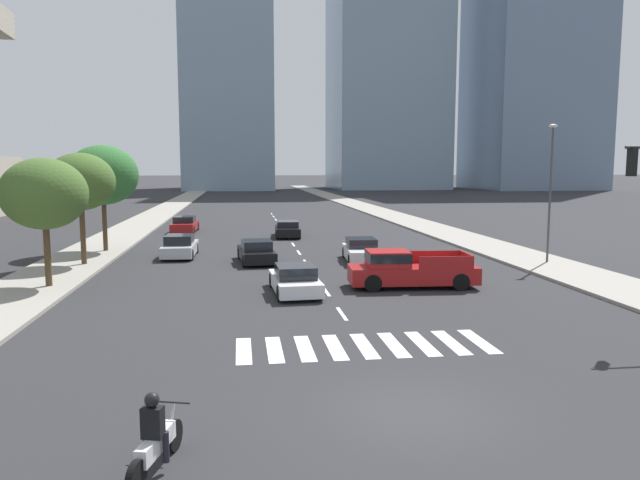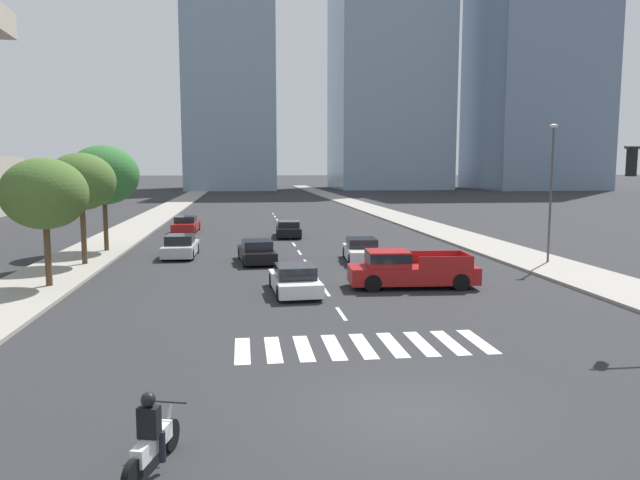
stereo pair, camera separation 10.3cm
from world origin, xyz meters
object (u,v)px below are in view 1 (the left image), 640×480
Objects in this scene: sedan_silver_1 at (180,247)px; sedan_black_2 at (288,229)px; sedan_red_0 at (185,225)px; sedan_white_4 at (295,280)px; motorcycle_lead at (155,441)px; pickup_truck at (407,269)px; street_tree_nearest at (44,194)px; street_tree_second at (80,182)px; sedan_white_3 at (362,251)px; street_tree_third at (103,175)px; sedan_black_5 at (256,252)px; street_lamp_east at (551,183)px.

sedan_silver_1 reaches higher than sedan_black_2.
sedan_white_4 is (6.81, -25.43, -0.04)m from sedan_red_0.
pickup_truck is (8.85, 15.24, 0.23)m from motorcycle_lead.
sedan_silver_1 is 0.79× the size of street_tree_nearest.
pickup_truck is 17.94m from street_tree_second.
motorcycle_lead is 18.68m from street_tree_nearest.
pickup_truck reaches higher than sedan_white_3.
street_tree_nearest is (-15.24, -5.88, 3.58)m from sedan_white_3.
street_tree_third reaches higher than street_tree_second.
sedan_red_0 is at bearing 80.53° from street_tree_nearest.
motorcycle_lead is 24.38m from street_tree_second.
motorcycle_lead is 0.48× the size of sedan_black_5.
pickup_truck is at bearing -132.86° from sedan_silver_1.
pickup_truck reaches higher than sedan_silver_1.
street_lamp_east reaches higher than sedan_red_0.
sedan_white_3 is 0.59× the size of street_lamp_east.
sedan_black_5 is 10.09m from street_tree_second.
street_tree_second is (-15.24, 0.18, 3.96)m from sedan_white_3.
sedan_white_3 is 10.95m from street_lamp_east.
street_lamp_east reaches higher than street_tree_second.
sedan_white_3 reaches higher than sedan_black_5.
pickup_truck reaches higher than sedan_black_5.
pickup_truck is at bearing -151.50° from street_lamp_east.
street_tree_third is at bearing 65.13° from sedan_silver_1.
street_lamp_east is (9.92, -2.50, 3.89)m from sedan_white_3.
sedan_black_2 is 22.38m from street_tree_nearest.
street_tree_second is (-15.71, 7.82, 3.75)m from pickup_truck.
sedan_black_5 is 0.60× the size of street_lamp_east.
sedan_silver_1 is at bearing -26.53° from street_tree_third.
sedan_red_0 is at bearing 71.81° from street_tree_third.
street_tree_second is (-4.79, -2.91, 3.95)m from sedan_silver_1.
sedan_white_4 is 8.69m from sedan_black_5.
sedan_black_5 is at bearing -89.72° from sedan_white_3.
street_tree_nearest is (-3.85, -23.09, 3.58)m from sedan_red_0.
sedan_black_2 is 20.91m from sedan_white_4.
pickup_truck is at bearing 7.25° from sedan_white_3.
sedan_black_2 is (5.16, 35.52, -0.00)m from motorcycle_lead.
street_tree_second is at bearing 170.06° from sedan_red_0.
street_tree_second is (-25.16, 2.68, 0.07)m from street_lamp_east.
sedan_white_3 is 15.75m from street_tree_second.
sedan_red_0 is 0.75× the size of street_tree_second.
motorcycle_lead is 0.29× the size of street_lamp_east.
sedan_white_4 is (3.80, 14.66, -0.01)m from motorcycle_lead.
sedan_white_4 is at bearing -12.35° from street_tree_nearest.
sedan_black_5 is (4.48, -2.73, -0.03)m from sedan_silver_1.
pickup_truck is 0.88× the size of street_tree_third.
sedan_black_2 is at bearing 7.67° from motorcycle_lead.
sedan_red_0 is 29.29m from street_lamp_east.
street_tree_nearest is at bearing -90.00° from street_tree_third.
street_tree_third is at bearing 123.35° from sedan_black_2.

